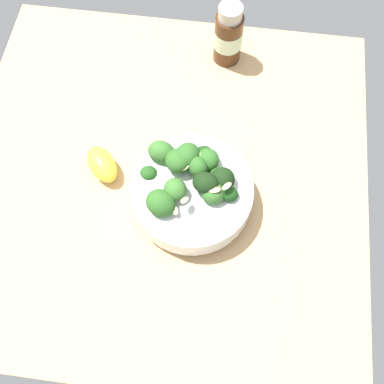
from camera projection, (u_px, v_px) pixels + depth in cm
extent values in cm
cube|color=tan|center=(164.00, 180.00, 82.17)|extent=(68.49, 68.49, 4.99)
cylinder|color=white|center=(192.00, 200.00, 77.14)|extent=(10.52, 10.52, 1.34)
cylinder|color=white|center=(192.00, 194.00, 74.69)|extent=(19.13, 19.13, 4.03)
cylinder|color=silver|center=(192.00, 189.00, 73.23)|extent=(15.91, 15.91, 0.80)
cylinder|color=#2F662B|center=(221.00, 185.00, 73.46)|extent=(1.70, 1.77, 1.39)
ellipsoid|color=black|center=(222.00, 180.00, 71.93)|extent=(5.67, 6.52, 5.67)
cylinder|color=#589D47|center=(213.00, 198.00, 72.89)|extent=(1.72, 2.03, 1.96)
ellipsoid|color=#386B2B|center=(213.00, 193.00, 71.21)|extent=(4.92, 4.99, 5.31)
cylinder|color=#589D47|center=(228.00, 197.00, 72.87)|extent=(1.33, 1.22, 1.30)
ellipsoid|color=#194216|center=(229.00, 194.00, 71.62)|extent=(3.63, 3.00, 3.34)
cylinder|color=#589D47|center=(188.00, 162.00, 75.16)|extent=(2.41, 2.14, 2.01)
ellipsoid|color=#2D6023|center=(188.00, 155.00, 73.25)|extent=(5.13, 6.34, 5.91)
cylinder|color=#4A8F3C|center=(198.00, 171.00, 73.52)|extent=(1.79, 1.60, 1.58)
ellipsoid|color=#2D6023|center=(198.00, 167.00, 72.17)|extent=(4.90, 4.97, 4.15)
cylinder|color=#589D47|center=(207.00, 166.00, 75.07)|extent=(2.08, 1.87, 2.00)
ellipsoid|color=#2D6023|center=(207.00, 160.00, 73.33)|extent=(4.74, 5.10, 3.60)
cylinder|color=#589D47|center=(205.00, 187.00, 72.16)|extent=(1.88, 1.94, 1.43)
ellipsoid|color=black|center=(205.00, 183.00, 70.73)|extent=(4.90, 5.11, 4.47)
cylinder|color=#589D47|center=(165.00, 158.00, 76.10)|extent=(2.24, 2.20, 1.56)
ellipsoid|color=#386B2B|center=(164.00, 153.00, 74.36)|extent=(5.43, 5.29, 5.40)
cylinder|color=#2F662B|center=(178.00, 167.00, 74.52)|extent=(1.91, 1.99, 1.88)
ellipsoid|color=#2D6023|center=(178.00, 161.00, 72.68)|extent=(5.69, 6.62, 5.34)
cylinder|color=#589D47|center=(149.00, 177.00, 75.29)|extent=(1.24, 1.25, 1.66)
ellipsoid|color=#23511C|center=(149.00, 173.00, 74.00)|extent=(4.07, 4.27, 3.42)
cylinder|color=#589D47|center=(216.00, 178.00, 74.81)|extent=(1.20, 0.97, 1.66)
ellipsoid|color=#2D6023|center=(217.00, 174.00, 73.49)|extent=(3.67, 3.54, 2.78)
cylinder|color=#589D47|center=(162.00, 208.00, 72.13)|extent=(2.10, 2.26, 1.73)
ellipsoid|color=#2D6023|center=(161.00, 203.00, 70.43)|extent=(6.60, 6.20, 5.95)
cylinder|color=#4A8F3C|center=(203.00, 159.00, 75.73)|extent=(1.42, 1.38, 1.45)
ellipsoid|color=#194216|center=(204.00, 154.00, 74.34)|extent=(3.91, 3.20, 3.94)
cylinder|color=#2F662B|center=(176.00, 194.00, 72.60)|extent=(1.52, 1.45, 1.94)
ellipsoid|color=#386B2B|center=(175.00, 189.00, 70.96)|extent=(5.12, 5.54, 4.07)
ellipsoid|color=#DBBC84|center=(174.00, 210.00, 70.16)|extent=(1.79, 2.08, 0.53)
ellipsoid|color=#DBBC84|center=(197.00, 156.00, 72.74)|extent=(1.92, 1.12, 1.01)
ellipsoid|color=#DBBC84|center=(213.00, 162.00, 73.48)|extent=(1.51, 2.02, 0.52)
ellipsoid|color=#DBBC84|center=(185.00, 200.00, 69.23)|extent=(1.56, 1.89, 1.30)
ellipsoid|color=#DBBC84|center=(215.00, 190.00, 69.52)|extent=(1.97, 1.32, 0.61)
ellipsoid|color=#DBBC84|center=(227.00, 186.00, 69.73)|extent=(1.91, 2.06, 0.79)
ellipsoid|color=#DBBC84|center=(183.00, 167.00, 71.57)|extent=(2.07, 1.73, 0.69)
ellipsoid|color=yellow|center=(102.00, 164.00, 78.25)|extent=(7.78, 8.18, 4.25)
cylinder|color=#472814|center=(228.00, 39.00, 85.71)|extent=(5.08, 5.08, 9.92)
cylinder|color=#B7B2A8|center=(230.00, 13.00, 80.11)|extent=(4.20, 4.20, 2.39)
cylinder|color=silver|center=(228.00, 38.00, 85.50)|extent=(5.18, 5.18, 3.60)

